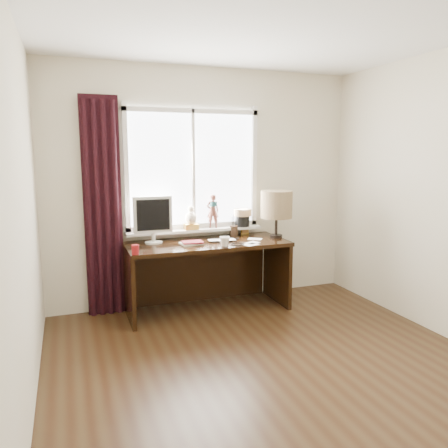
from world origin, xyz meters
name	(u,v)px	position (x,y,z in m)	size (l,w,h in m)	color
floor	(287,381)	(0.00, 0.00, 0.00)	(3.50, 4.00, 0.00)	#3A2815
ceiling	(297,10)	(0.00, 0.00, 2.60)	(3.50, 4.00, 0.00)	white
wall_back	(205,187)	(0.00, 2.00, 1.30)	(3.50, 2.60, 0.00)	beige
wall_left	(16,223)	(-1.75, 0.00, 1.30)	(4.00, 2.60, 0.00)	beige
laptop	(222,240)	(0.05, 1.60, 0.76)	(0.29, 0.19, 0.02)	silver
mug	(225,241)	(0.00, 1.38, 0.80)	(0.10, 0.10, 0.10)	white
red_cup	(135,250)	(-0.90, 1.33, 0.79)	(0.07, 0.07, 0.09)	maroon
window	(196,187)	(-0.13, 1.95, 1.31)	(1.52, 0.21, 1.40)	white
curtain	(103,209)	(-1.13, 1.91, 1.12)	(0.38, 0.09, 2.25)	black
desk	(205,262)	(-0.10, 1.73, 0.51)	(1.70, 0.70, 0.75)	#341C0B
monitor	(153,217)	(-0.64, 1.77, 1.03)	(0.40, 0.18, 0.49)	beige
notebook_stack	(192,243)	(-0.29, 1.57, 0.77)	(0.24, 0.18, 0.03)	beige
brush_holder	(234,231)	(0.28, 1.84, 0.81)	(0.09, 0.09, 0.25)	black
icon_frame	(245,228)	(0.45, 1.92, 0.81)	(0.10, 0.04, 0.13)	gold
table_lamp	(277,205)	(0.70, 1.62, 1.11)	(0.35, 0.35, 0.52)	black
loose_papers	(253,242)	(0.35, 1.46, 0.75)	(0.34, 0.41, 0.00)	white
desk_cables	(234,241)	(0.18, 1.57, 0.75)	(0.21, 0.48, 0.01)	black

